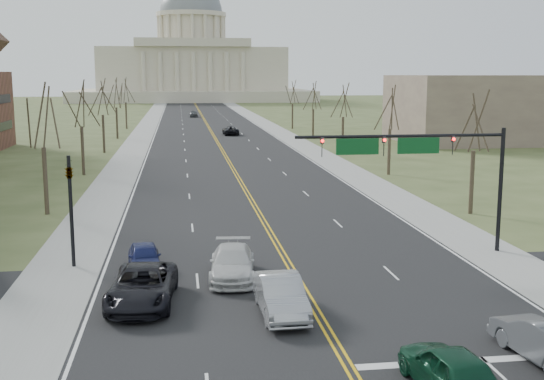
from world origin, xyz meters
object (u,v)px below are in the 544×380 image
object	(u,v)px
car_sb_inner_lead	(281,295)
car_sb_inner_second	(232,263)
signal_mast	(417,154)
car_sb_outer_second	(144,257)
signal_left	(71,199)
car_far_sb	(194,114)
car_nb_inner_lead	(451,370)
car_far_nb	(231,130)
car_sb_outer_lead	(142,286)

from	to	relation	value
car_sb_inner_lead	car_sb_inner_second	bearing A→B (deg)	105.18
signal_mast	car_sb_outer_second	size ratio (longest dim) A/B	2.94
signal_left	car_sb_outer_second	size ratio (longest dim) A/B	1.46
car_sb_inner_second	car_far_sb	world-z (taller)	car_far_sb
signal_left	car_nb_inner_lead	bearing A→B (deg)	-49.80
car_nb_inner_lead	car_far_sb	bearing A→B (deg)	-93.32
car_far_nb	car_sb_inner_second	bearing A→B (deg)	83.62
car_nb_inner_lead	car_sb_outer_lead	xyz separation A→B (m)	(-10.26, 10.18, 0.02)
car_sb_outer_lead	car_far_sb	size ratio (longest dim) A/B	1.29
car_far_sb	car_sb_outer_second	bearing A→B (deg)	-93.53
signal_mast	car_sb_outer_lead	distance (m)	17.11
signal_mast	car_nb_inner_lead	xyz separation A→B (m)	(-4.72, -16.84, -4.93)
signal_mast	car_far_sb	distance (m)	128.62
car_sb_inner_lead	car_far_nb	distance (m)	87.70
car_sb_outer_lead	signal_mast	bearing A→B (deg)	28.73
signal_mast	car_sb_outer_second	xyz separation A→B (m)	(-15.14, -1.16, -5.05)
car_sb_inner_second	car_far_nb	distance (m)	82.32
signal_mast	signal_left	distance (m)	19.06
signal_left	car_far_sb	world-z (taller)	signal_left
car_sb_inner_lead	car_sb_inner_second	size ratio (longest dim) A/B	0.93
signal_left	car_sb_outer_lead	distance (m)	8.26
car_nb_inner_lead	car_sb_outer_lead	distance (m)	14.45
car_sb_outer_lead	car_sb_inner_second	distance (m)	5.46
signal_left	car_sb_inner_lead	bearing A→B (deg)	-41.58
signal_mast	signal_left	xyz separation A→B (m)	(-18.95, 0.00, -2.05)
car_sb_outer_lead	car_far_sb	distance (m)	134.93
signal_mast	car_far_sb	bearing A→B (deg)	94.29
signal_mast	car_sb_outer_lead	bearing A→B (deg)	-156.04
signal_left	car_nb_inner_lead	distance (m)	22.23
car_far_sb	car_sb_inner_second	bearing A→B (deg)	-91.55
car_sb_outer_lead	car_sb_inner_second	bearing A→B (deg)	42.75
signal_left	car_sb_inner_second	world-z (taller)	signal_left
signal_mast	car_far_nb	xyz separation A→B (m)	(-4.51, 78.79, -5.02)
signal_mast	car_sb_inner_second	world-z (taller)	signal_mast
car_far_nb	car_far_sb	size ratio (longest dim) A/B	1.13
car_nb_inner_lead	car_far_sb	world-z (taller)	car_nb_inner_lead
car_far_nb	signal_left	bearing A→B (deg)	77.53
signal_left	car_sb_inner_lead	world-z (taller)	signal_left
car_sb_outer_lead	car_sb_outer_second	xyz separation A→B (m)	(-0.16, 5.50, -0.13)
car_nb_inner_lead	car_sb_inner_lead	distance (m)	9.13
signal_left	car_sb_outer_second	distance (m)	4.98
car_nb_inner_lead	car_sb_outer_lead	bearing A→B (deg)	-50.03
car_sb_inner_second	car_nb_inner_lead	bearing A→B (deg)	-60.61
car_nb_inner_lead	signal_left	bearing A→B (deg)	-55.06
signal_left	car_sb_inner_lead	xyz separation A→B (m)	(9.92, -8.80, -2.87)
car_sb_outer_second	car_far_nb	size ratio (longest dim) A/B	0.79
car_sb_inner_lead	car_far_nb	size ratio (longest dim) A/B	0.97
signal_mast	signal_left	size ratio (longest dim) A/B	2.02
signal_mast	car_far_sb	size ratio (longest dim) A/B	2.60
signal_mast	car_nb_inner_lead	distance (m)	18.17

